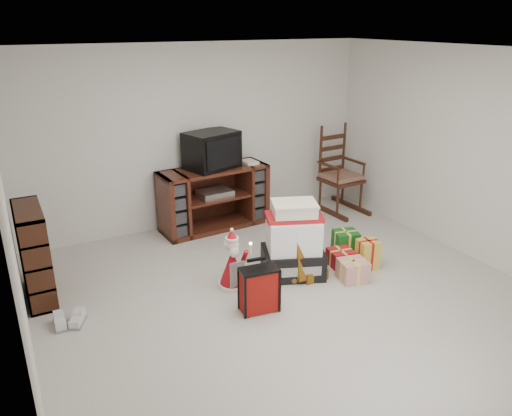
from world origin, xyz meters
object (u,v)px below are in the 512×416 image
at_px(teddy_bear, 295,264).
at_px(santa_figurine, 306,245).
at_px(mrs_claus_figurine, 232,265).
at_px(gift_cluster, 353,256).
at_px(bookshelf, 34,255).
at_px(crt_television, 212,150).
at_px(tv_stand, 214,198).
at_px(rocking_chair, 338,180).
at_px(gift_pile, 293,244).
at_px(sneaker_pair, 69,321).
at_px(red_suitcase, 259,290).

relative_size(teddy_bear, santa_figurine, 0.68).
height_order(mrs_claus_figurine, gift_cluster, mrs_claus_figurine).
bearing_deg(santa_figurine, teddy_bear, -140.38).
xyz_separation_m(bookshelf, crt_television, (2.40, 0.91, 0.63)).
height_order(tv_stand, rocking_chair, rocking_chair).
height_order(gift_pile, mrs_claus_figurine, gift_pile).
height_order(tv_stand, gift_pile, gift_pile).
distance_m(gift_pile, crt_television, 1.90).
bearing_deg(teddy_bear, mrs_claus_figurine, 167.60).
height_order(tv_stand, gift_cluster, tv_stand).
height_order(sneaker_pair, gift_cluster, gift_cluster).
relative_size(tv_stand, rocking_chair, 1.14).
bearing_deg(red_suitcase, rocking_chair, 46.47).
bearing_deg(mrs_claus_figurine, gift_pile, -5.69).
relative_size(tv_stand, gift_pile, 1.79).
relative_size(gift_pile, sneaker_pair, 2.69).
distance_m(teddy_bear, sneaker_pair, 2.44).
bearing_deg(mrs_claus_figurine, red_suitcase, -87.81).
bearing_deg(gift_cluster, tv_stand, 117.44).
height_order(red_suitcase, teddy_bear, red_suitcase).
distance_m(bookshelf, red_suitcase, 2.36).
distance_m(tv_stand, bookshelf, 2.56).
distance_m(gift_pile, mrs_claus_figurine, 0.74).
xyz_separation_m(red_suitcase, santa_figurine, (1.02, 0.70, -0.02)).
distance_m(red_suitcase, teddy_bear, 0.81).
height_order(bookshelf, mrs_claus_figurine, bookshelf).
bearing_deg(gift_cluster, crt_television, 117.21).
relative_size(gift_pile, gift_cluster, 0.94).
relative_size(gift_pile, mrs_claus_figurine, 1.28).
xyz_separation_m(red_suitcase, gift_cluster, (1.45, 0.34, -0.10)).
height_order(sneaker_pair, crt_television, crt_television).
bearing_deg(santa_figurine, bookshelf, 167.72).
bearing_deg(crt_television, bookshelf, -176.41).
relative_size(tv_stand, bookshelf, 1.55).
bearing_deg(teddy_bear, crt_television, 96.68).
distance_m(tv_stand, red_suitcase, 2.28).
relative_size(tv_stand, mrs_claus_figurine, 2.28).
distance_m(mrs_claus_figurine, crt_television, 1.94).
relative_size(santa_figurine, gift_cluster, 0.61).
height_order(rocking_chair, gift_cluster, rocking_chair).
height_order(rocking_chair, mrs_claus_figurine, rocking_chair).
bearing_deg(sneaker_pair, crt_television, 47.10).
height_order(gift_pile, red_suitcase, gift_pile).
bearing_deg(mrs_claus_figurine, santa_figurine, 6.51).
relative_size(red_suitcase, teddy_bear, 1.45).
relative_size(bookshelf, mrs_claus_figurine, 1.47).
relative_size(red_suitcase, gift_cluster, 0.61).
relative_size(sneaker_pair, crt_television, 0.41).
bearing_deg(sneaker_pair, red_suitcase, -8.83).
bearing_deg(crt_television, tv_stand, -102.70).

